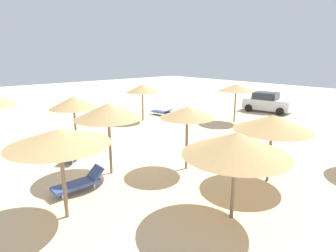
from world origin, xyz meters
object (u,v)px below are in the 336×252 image
(lounger_2, at_px, (80,182))
(parked_car, at_px, (267,103))
(parasol_1, at_px, (73,103))
(parasol_7, at_px, (236,88))
(parasol_8, at_px, (273,123))
(parasol_5, at_px, (236,144))
(parasol_2, at_px, (59,137))
(parasol_3, at_px, (142,88))
(lounger_3, at_px, (162,112))
(parasol_9, at_px, (108,111))
(parasol_4, at_px, (187,113))
(lounger_1, at_px, (75,152))

(lounger_2, relative_size, parked_car, 0.44)
(parasol_1, relative_size, parasol_7, 0.97)
(parasol_7, xyz_separation_m, parasol_8, (6.80, -7.41, -0.18))
(parasol_5, height_order, parked_car, parasol_5)
(parasol_2, bearing_deg, parasol_1, 154.08)
(parasol_1, bearing_deg, parasol_3, 110.79)
(parasol_2, relative_size, lounger_2, 1.56)
(parasol_3, bearing_deg, lounger_3, 100.63)
(parasol_9, bearing_deg, parasol_5, 11.55)
(parasol_4, bearing_deg, lounger_3, 145.04)
(parasol_8, height_order, lounger_2, parasol_8)
(parasol_5, distance_m, parasol_9, 5.47)
(parasol_1, distance_m, parasol_3, 6.78)
(lounger_1, xyz_separation_m, lounger_3, (-4.70, 9.58, -0.01))
(lounger_3, relative_size, parked_car, 0.47)
(parasol_5, bearing_deg, lounger_1, -169.00)
(parasol_4, relative_size, parked_car, 0.65)
(parasol_9, relative_size, lounger_3, 1.51)
(lounger_2, distance_m, lounger_3, 13.40)
(parasol_8, xyz_separation_m, lounger_1, (-7.44, -4.74, -2.07))
(parasol_3, distance_m, parasol_8, 11.97)
(parasol_4, relative_size, parasol_7, 0.99)
(parasol_1, bearing_deg, parasol_4, 19.97)
(parasol_5, height_order, lounger_2, parasol_5)
(parasol_2, xyz_separation_m, parasol_9, (-1.95, 2.70, 0.11))
(parasol_3, distance_m, parasol_5, 13.53)
(parasol_2, bearing_deg, lounger_3, 128.27)
(parasol_1, distance_m, parasol_8, 10.05)
(parasol_4, xyz_separation_m, parasol_5, (3.59, -1.64, -0.14))
(parasol_2, relative_size, parasol_4, 1.06)
(parasol_3, distance_m, lounger_2, 11.52)
(parasol_3, xyz_separation_m, parasol_9, (6.92, -6.79, 0.22))
(parasol_3, bearing_deg, lounger_2, -48.30)
(parasol_4, distance_m, parasol_9, 3.26)
(parasol_1, height_order, parasol_3, parasol_3)
(parasol_3, relative_size, parasol_8, 0.94)
(parasol_1, relative_size, parasol_8, 0.93)
(parasol_3, bearing_deg, parasol_9, -44.45)
(parasol_8, bearing_deg, parasol_3, 167.88)
(parasol_2, relative_size, parked_car, 0.69)
(parasol_4, bearing_deg, parasol_1, -160.03)
(parasol_2, bearing_deg, parasol_8, 67.95)
(parasol_4, height_order, parasol_7, parasol_7)
(parasol_7, distance_m, lounger_3, 6.34)
(parasol_2, xyz_separation_m, parasol_8, (2.82, 6.97, -0.19))
(parasol_1, distance_m, parked_car, 16.83)
(lounger_3, bearing_deg, parasol_9, -51.08)
(parasol_9, bearing_deg, parasol_4, 57.14)
(parasol_4, distance_m, lounger_1, 5.89)
(parasol_7, relative_size, lounger_3, 1.42)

